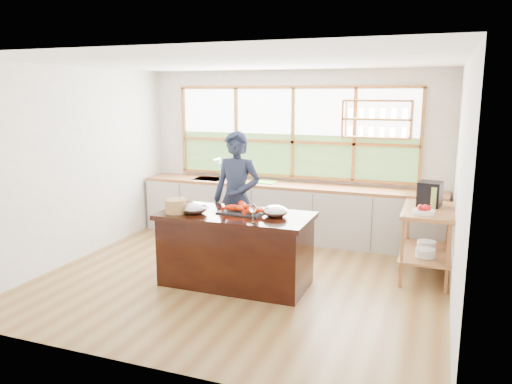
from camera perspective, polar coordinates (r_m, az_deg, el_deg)
The scene contains 18 objects.
ground_plane at distance 6.51m, azimuth -1.61°, elevation -9.81°, with size 5.00×5.00×0.00m, color olive.
room_shell at distance 6.57m, azimuth 0.20°, elevation 6.13°, with size 5.02×4.52×2.71m.
back_counter at distance 8.13m, azimuth 3.42°, elevation -2.15°, with size 4.90×0.63×0.90m.
right_shelf_unit at distance 6.74m, azimuth 18.96°, elevation -4.29°, with size 0.62×1.10×0.90m.
island at distance 6.18m, azimuth -2.33°, elevation -6.51°, with size 1.85×0.90×0.90m.
cook at distance 6.75m, azimuth -2.21°, elevation -0.86°, with size 0.67×0.44×1.85m, color #1A2137.
potted_plant at distance 8.47m, azimuth -3.89°, elevation 2.46°, with size 0.15×0.10×0.29m, color slate.
cutting_board at distance 8.16m, azimuth 0.84°, elevation 1.17°, with size 0.40×0.30×0.01m, color #5BC540.
espresso_machine at distance 6.82m, azimuth 19.26°, elevation -0.20°, with size 0.28×0.30×0.32m, color black.
wine_bottle at distance 6.67m, azimuth 19.64°, elevation -0.66°, with size 0.07×0.07×0.28m, color #94A850.
fruit_bowl at distance 6.38m, azimuth 18.62°, elevation -2.01°, with size 0.26×0.26×0.11m.
slate_board at distance 6.12m, azimuth -1.51°, elevation -2.28°, with size 0.55×0.40×0.02m, color black.
lobster_pile at distance 6.09m, azimuth -1.33°, elevation -1.85°, with size 0.52×0.44×0.08m.
mixing_bowl_left at distance 6.10m, azimuth -7.02°, elevation -1.84°, with size 0.31×0.31×0.15m, color #B8BAC0.
mixing_bowl_right at distance 5.91m, azimuth 2.23°, elevation -2.22°, with size 0.30×0.30×0.14m, color #B8BAC0.
wine_glass at distance 5.60m, azimuth -0.36°, elevation -1.96°, with size 0.08×0.08×0.22m.
wicker_basket at distance 6.16m, azimuth -9.15°, elevation -1.61°, with size 0.26×0.26×0.17m, color #B77E4B.
parchment_roll at distance 6.57m, azimuth -8.37°, elevation -1.15°, with size 0.08×0.08×0.30m, color silver.
Camera 1 is at (2.30, -5.62, 2.35)m, focal length 35.00 mm.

